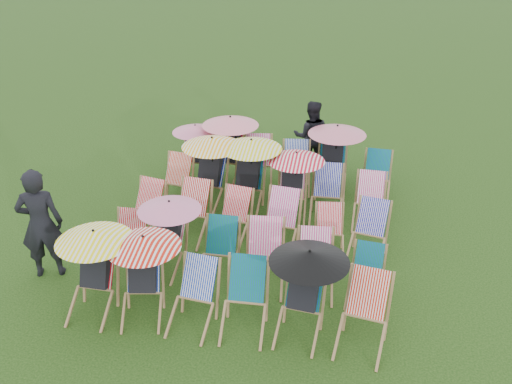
% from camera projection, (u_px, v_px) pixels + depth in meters
% --- Properties ---
extents(ground, '(100.00, 100.00, 0.00)m').
position_uv_depth(ground, '(255.00, 244.00, 10.25)').
color(ground, black).
rests_on(ground, ground).
extents(deckchair_0, '(1.12, 1.16, 1.33)m').
position_uv_depth(deckchair_0, '(93.00, 271.00, 8.34)').
color(deckchair_0, olive).
rests_on(deckchair_0, ground).
extents(deckchair_1, '(1.09, 1.19, 1.29)m').
position_uv_depth(deckchair_1, '(142.00, 276.00, 8.27)').
color(deckchair_1, olive).
rests_on(deckchair_1, ground).
extents(deckchair_2, '(0.70, 0.92, 0.94)m').
position_uv_depth(deckchair_2, '(193.00, 298.00, 8.16)').
color(deckchair_2, olive).
rests_on(deckchair_2, ground).
extents(deckchair_3, '(0.70, 0.94, 0.99)m').
position_uv_depth(deckchair_3, '(244.00, 300.00, 8.06)').
color(deckchair_3, olive).
rests_on(deckchair_3, ground).
extents(deckchair_4, '(1.12, 1.18, 1.33)m').
position_uv_depth(deckchair_4, '(303.00, 292.00, 7.89)').
color(deckchair_4, olive).
rests_on(deckchair_4, ground).
extents(deckchair_5, '(0.79, 1.01, 1.00)m').
position_uv_depth(deckchair_5, '(364.00, 316.00, 7.76)').
color(deckchair_5, olive).
rests_on(deckchair_5, ground).
extents(deckchair_6, '(0.66, 0.89, 0.92)m').
position_uv_depth(deckchair_6, '(128.00, 244.00, 9.40)').
color(deckchair_6, olive).
rests_on(deckchair_6, ground).
extents(deckchair_7, '(1.04, 1.10, 1.23)m').
position_uv_depth(deckchair_7, '(167.00, 235.00, 9.32)').
color(deckchair_7, olive).
rests_on(deckchair_7, ground).
extents(deckchair_8, '(0.65, 0.89, 0.94)m').
position_uv_depth(deckchair_8, '(219.00, 253.00, 9.17)').
color(deckchair_8, olive).
rests_on(deckchair_8, ground).
extents(deckchair_9, '(0.77, 1.00, 1.01)m').
position_uv_depth(deckchair_9, '(264.00, 258.00, 8.99)').
color(deckchair_9, olive).
rests_on(deckchair_9, ground).
extents(deckchair_10, '(0.71, 0.92, 0.93)m').
position_uv_depth(deckchair_10, '(315.00, 266.00, 8.86)').
color(deckchair_10, olive).
rests_on(deckchair_10, ground).
extents(deckchair_11, '(0.61, 0.80, 0.82)m').
position_uv_depth(deckchair_11, '(366.00, 277.00, 8.70)').
color(deckchair_11, olive).
rests_on(deckchair_11, ground).
extents(deckchair_12, '(0.76, 0.95, 0.92)m').
position_uv_depth(deckchair_12, '(143.00, 209.00, 10.44)').
color(deckchair_12, olive).
rests_on(deckchair_12, ground).
extents(deckchair_13, '(0.73, 0.96, 0.99)m').
position_uv_depth(deckchair_13, '(190.00, 213.00, 10.28)').
color(deckchair_13, olive).
rests_on(deckchair_13, ground).
extents(deckchair_14, '(0.72, 0.92, 0.91)m').
position_uv_depth(deckchair_14, '(232.00, 218.00, 10.18)').
color(deckchair_14, olive).
rests_on(deckchair_14, ground).
extents(deckchair_15, '(0.75, 0.98, 1.00)m').
position_uv_depth(deckchair_15, '(279.00, 223.00, 9.93)').
color(deckchair_15, olive).
rests_on(deckchair_15, ground).
extents(deckchair_16, '(0.63, 0.81, 0.81)m').
position_uv_depth(deckchair_16, '(330.00, 233.00, 9.84)').
color(deckchair_16, olive).
rests_on(deckchair_16, ground).
extents(deckchair_17, '(0.76, 0.95, 0.93)m').
position_uv_depth(deckchair_17, '(369.00, 232.00, 9.73)').
color(deckchair_17, olive).
rests_on(deckchair_17, ground).
extents(deckchair_18, '(0.73, 0.94, 0.95)m').
position_uv_depth(deckchair_18, '(174.00, 182.00, 11.41)').
color(deckchair_18, olive).
rests_on(deckchair_18, ground).
extents(deckchair_19, '(1.19, 1.26, 1.41)m').
position_uv_depth(deckchair_19, '(209.00, 171.00, 11.25)').
color(deckchair_19, olive).
rests_on(deckchair_19, ground).
extents(deckchair_20, '(1.20, 1.25, 1.42)m').
position_uv_depth(deckchair_20, '(248.00, 173.00, 11.13)').
color(deckchair_20, olive).
rests_on(deckchair_20, ground).
extents(deckchair_21, '(1.09, 1.16, 1.29)m').
position_uv_depth(deckchair_21, '(293.00, 184.00, 10.87)').
color(deckchair_21, olive).
rests_on(deckchair_21, ground).
extents(deckchair_22, '(0.68, 0.92, 0.97)m').
position_uv_depth(deckchair_22, '(327.00, 195.00, 10.91)').
color(deckchair_22, olive).
rests_on(deckchair_22, ground).
extents(deckchair_23, '(0.62, 0.87, 0.93)m').
position_uv_depth(deckchair_23, '(370.00, 202.00, 10.69)').
color(deckchair_23, olive).
rests_on(deckchair_23, ground).
extents(deckchair_24, '(1.00, 1.05, 1.18)m').
position_uv_depth(deckchair_24, '(194.00, 151.00, 12.43)').
color(deckchair_24, olive).
rests_on(deckchair_24, ground).
extents(deckchair_25, '(1.21, 1.28, 1.43)m').
position_uv_depth(deckchair_25, '(227.00, 148.00, 12.22)').
color(deckchair_25, olive).
rests_on(deckchair_25, ground).
extents(deckchair_26, '(0.80, 1.01, 1.00)m').
position_uv_depth(deckchair_26, '(258.00, 163.00, 12.16)').
color(deckchair_26, olive).
rests_on(deckchair_26, ground).
extents(deckchair_27, '(0.75, 0.96, 0.96)m').
position_uv_depth(deckchair_27, '(296.00, 168.00, 11.99)').
color(deckchair_27, olive).
rests_on(deckchair_27, ground).
extents(deckchair_28, '(1.19, 1.25, 1.42)m').
position_uv_depth(deckchair_28, '(333.00, 158.00, 11.79)').
color(deckchair_28, olive).
rests_on(deckchair_28, ground).
extents(deckchair_29, '(0.64, 0.87, 0.92)m').
position_uv_depth(deckchair_29, '(376.00, 177.00, 11.65)').
color(deckchair_29, olive).
rests_on(deckchair_29, ground).
extents(person_left, '(0.81, 0.68, 1.91)m').
position_uv_depth(person_left, '(41.00, 224.00, 9.04)').
color(person_left, black).
rests_on(person_left, ground).
extents(person_rear, '(0.86, 0.71, 1.63)m').
position_uv_depth(person_rear, '(311.00, 136.00, 12.65)').
color(person_rear, black).
rests_on(person_rear, ground).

